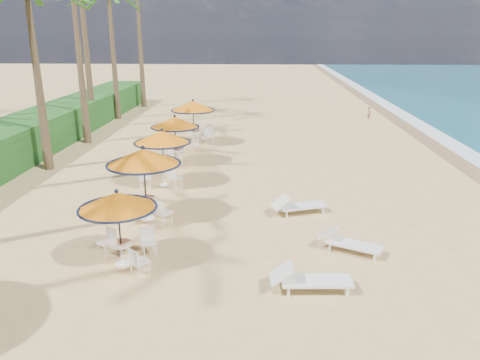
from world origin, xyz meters
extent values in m
plane|color=tan|center=(0.00, 0.00, 0.00)|extent=(160.00, 160.00, 0.00)
cube|color=olive|center=(8.40, 10.00, 0.00)|extent=(1.40, 140.00, 0.02)
cube|color=#194716|center=(-13.50, 11.00, 0.90)|extent=(3.00, 40.00, 1.80)
cylinder|color=black|center=(-5.09, 0.18, 1.04)|extent=(0.05, 0.05, 2.08)
cone|color=orange|center=(-5.09, 0.18, 1.86)|extent=(2.08, 2.08, 0.45)
torus|color=black|center=(-5.09, 0.18, 1.65)|extent=(2.08, 2.08, 0.06)
sphere|color=black|center=(-5.09, 0.18, 2.12)|extent=(0.11, 0.11, 0.11)
cylinder|color=white|center=(-5.09, 0.18, 0.62)|extent=(0.63, 0.63, 0.04)
cylinder|color=white|center=(-5.09, 0.18, 0.32)|extent=(0.07, 0.07, 0.63)
cylinder|color=black|center=(-5.19, 3.41, 1.22)|extent=(0.05, 0.05, 2.44)
cone|color=orange|center=(-5.19, 3.41, 2.18)|extent=(2.44, 2.44, 0.53)
torus|color=black|center=(-5.19, 3.41, 1.93)|extent=(2.45, 2.45, 0.07)
sphere|color=black|center=(-5.19, 3.41, 2.49)|extent=(0.13, 0.13, 0.13)
cylinder|color=white|center=(-5.19, 3.41, 0.72)|extent=(0.74, 0.74, 0.04)
cylinder|color=white|center=(-5.19, 3.41, 0.37)|extent=(0.09, 0.09, 0.74)
cylinder|color=black|center=(-5.33, 7.02, 1.15)|extent=(0.05, 0.05, 2.30)
cone|color=orange|center=(-5.33, 7.02, 2.05)|extent=(2.30, 2.30, 0.50)
torus|color=black|center=(-5.33, 7.02, 1.82)|extent=(2.30, 2.30, 0.07)
sphere|color=black|center=(-5.33, 7.02, 2.34)|extent=(0.12, 0.12, 0.12)
cylinder|color=white|center=(-5.33, 7.02, 0.68)|extent=(0.70, 0.70, 0.04)
cylinder|color=white|center=(-5.33, 7.02, 0.35)|extent=(0.08, 0.08, 0.70)
cylinder|color=black|center=(-5.42, 10.29, 1.13)|extent=(0.05, 0.05, 2.27)
cone|color=orange|center=(-5.42, 10.29, 2.02)|extent=(2.27, 2.27, 0.49)
torus|color=black|center=(-5.42, 10.29, 1.80)|extent=(2.27, 2.27, 0.07)
sphere|color=black|center=(-5.42, 10.29, 2.31)|extent=(0.12, 0.12, 0.12)
cylinder|color=white|center=(-5.42, 10.29, 0.67)|extent=(0.69, 0.69, 0.04)
cylinder|color=white|center=(-5.42, 10.29, 0.35)|extent=(0.08, 0.08, 0.69)
cylinder|color=black|center=(-5.15, 14.30, 1.22)|extent=(0.05, 0.05, 2.44)
cone|color=orange|center=(-5.15, 14.30, 2.17)|extent=(2.44, 2.44, 0.53)
torus|color=black|center=(-5.15, 14.30, 1.93)|extent=(2.44, 2.44, 0.07)
sphere|color=black|center=(-5.15, 14.30, 2.48)|extent=(0.13, 0.13, 0.13)
cylinder|color=white|center=(-5.15, 14.30, 0.72)|extent=(0.74, 0.74, 0.04)
cylinder|color=white|center=(-5.15, 14.30, 0.37)|extent=(0.08, 0.08, 0.74)
cube|color=white|center=(0.04, -0.95, 0.28)|extent=(1.75, 0.72, 0.07)
cube|color=white|center=(-0.81, -1.00, 0.50)|extent=(0.61, 0.66, 0.43)
cube|color=white|center=(0.04, -0.95, 0.12)|extent=(0.06, 0.06, 0.24)
cube|color=white|center=(1.34, 1.17, 0.26)|extent=(1.66, 1.23, 0.06)
cube|color=white|center=(0.64, 1.53, 0.46)|extent=(0.73, 0.75, 0.39)
cube|color=white|center=(1.34, 1.17, 0.11)|extent=(0.06, 0.06, 0.22)
cube|color=white|center=(0.11, 4.19, 0.27)|extent=(1.76, 1.11, 0.07)
cube|color=white|center=(-0.67, 3.92, 0.49)|extent=(0.72, 0.75, 0.41)
cube|color=white|center=(0.11, 4.19, 0.12)|extent=(0.06, 0.06, 0.23)
cone|color=brown|center=(-11.14, 9.16, 3.96)|extent=(0.44, 0.44, 7.92)
cone|color=brown|center=(-11.27, 14.48, 4.19)|extent=(0.44, 0.44, 8.38)
cone|color=brown|center=(-12.40, 18.65, 6.12)|extent=(0.44, 0.44, 12.23)
cone|color=brown|center=(-11.79, 22.06, 4.21)|extent=(0.44, 0.44, 8.43)
cone|color=brown|center=(-11.31, 27.80, 4.91)|extent=(0.44, 0.44, 9.82)
imported|color=#856043|center=(6.27, 22.51, 0.49)|extent=(0.32, 0.41, 0.99)
camera|label=1|loc=(-1.33, -11.10, 6.08)|focal=35.00mm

